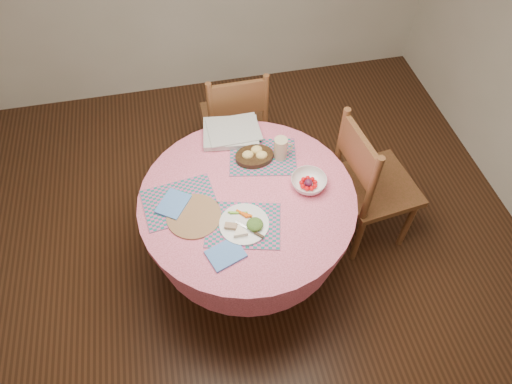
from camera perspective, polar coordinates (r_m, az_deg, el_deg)
ground at (r=3.20m, az=-0.89°, el=-8.76°), size 4.00×4.00×0.00m
room_envelope at (r=1.90m, az=-1.55°, el=17.36°), size 4.01×4.01×2.71m
dining_table at (r=2.73m, az=-1.03°, el=-3.07°), size 1.24×1.24×0.75m
chair_right at (r=2.99m, az=14.06°, el=1.07°), size 0.52×0.54×1.04m
chair_back at (r=3.35m, az=-2.55°, el=9.00°), size 0.46×0.44×0.98m
placemat_front at (r=2.46m, az=-1.61°, el=-4.14°), size 0.46×0.39×0.01m
placemat_left at (r=2.58m, az=-9.51°, el=-1.24°), size 0.44×0.35×0.01m
placemat_back at (r=2.76m, az=0.86°, el=4.41°), size 0.45×0.37×0.01m
wicker_trivet at (r=2.51m, az=-7.75°, el=-3.01°), size 0.30×0.30×0.01m
napkin_near at (r=2.36m, az=-3.80°, el=-7.74°), size 0.22×0.19×0.01m
napkin_far at (r=2.57m, az=-10.29°, el=-1.48°), size 0.22×0.23×0.01m
dinner_plate at (r=2.44m, az=-1.31°, el=-4.00°), size 0.27×0.27×0.05m
bread_bowl at (r=2.73m, az=-0.18°, el=4.60°), size 0.23×0.23×0.08m
latte_mug at (r=2.72m, az=3.14°, el=5.49°), size 0.12×0.08×0.14m
fruit_bowl at (r=2.62m, az=6.59°, el=1.19°), size 0.24×0.24×0.06m
newspaper_stack at (r=2.88m, az=-3.11°, el=7.48°), size 0.37×0.31×0.04m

